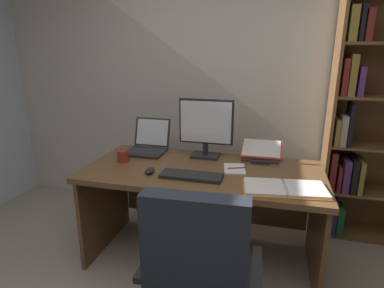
{
  "coord_description": "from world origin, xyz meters",
  "views": [
    {
      "loc": [
        0.42,
        -0.97,
        1.58
      ],
      "look_at": [
        -0.12,
        1.1,
        0.94
      ],
      "focal_mm": 29.97,
      "sensor_mm": 36.0,
      "label": 1
    }
  ],
  "objects_px": {
    "open_binder": "(285,188)",
    "notepad": "(235,169)",
    "pen": "(237,168)",
    "monitor": "(206,129)",
    "laptop": "(148,145)",
    "computer_mouse": "(150,171)",
    "coffee_mug": "(123,156)",
    "bookshelf": "(370,126)",
    "desk": "(205,190)",
    "reading_stand_with_book": "(261,151)",
    "keyboard": "(191,176)"
  },
  "relations": [
    {
      "from": "notepad",
      "to": "monitor",
      "type": "bearing_deg",
      "value": 139.12
    },
    {
      "from": "desk",
      "to": "notepad",
      "type": "relative_size",
      "value": 8.1
    },
    {
      "from": "monitor",
      "to": "pen",
      "type": "height_order",
      "value": "monitor"
    },
    {
      "from": "open_binder",
      "to": "notepad",
      "type": "height_order",
      "value": "open_binder"
    },
    {
      "from": "keyboard",
      "to": "computer_mouse",
      "type": "distance_m",
      "value": 0.3
    },
    {
      "from": "monitor",
      "to": "notepad",
      "type": "distance_m",
      "value": 0.42
    },
    {
      "from": "open_binder",
      "to": "notepad",
      "type": "relative_size",
      "value": 2.57
    },
    {
      "from": "bookshelf",
      "to": "laptop",
      "type": "distance_m",
      "value": 1.83
    },
    {
      "from": "bookshelf",
      "to": "monitor",
      "type": "xyz_separation_m",
      "value": [
        -1.28,
        -0.42,
        -0.0
      ]
    },
    {
      "from": "computer_mouse",
      "to": "keyboard",
      "type": "bearing_deg",
      "value": 0.0
    },
    {
      "from": "laptop",
      "to": "pen",
      "type": "height_order",
      "value": "laptop"
    },
    {
      "from": "desk",
      "to": "notepad",
      "type": "bearing_deg",
      "value": -7.83
    },
    {
      "from": "bookshelf",
      "to": "computer_mouse",
      "type": "distance_m",
      "value": 1.81
    },
    {
      "from": "monitor",
      "to": "open_binder",
      "type": "distance_m",
      "value": 0.82
    },
    {
      "from": "computer_mouse",
      "to": "open_binder",
      "type": "relative_size",
      "value": 0.19
    },
    {
      "from": "laptop",
      "to": "reading_stand_with_book",
      "type": "xyz_separation_m",
      "value": [
        0.94,
        0.04,
        0.01
      ]
    },
    {
      "from": "monitor",
      "to": "open_binder",
      "type": "relative_size",
      "value": 0.86
    },
    {
      "from": "laptop",
      "to": "keyboard",
      "type": "relative_size",
      "value": 0.81
    },
    {
      "from": "desk",
      "to": "open_binder",
      "type": "distance_m",
      "value": 0.68
    },
    {
      "from": "bookshelf",
      "to": "monitor",
      "type": "distance_m",
      "value": 1.34
    },
    {
      "from": "computer_mouse",
      "to": "notepad",
      "type": "distance_m",
      "value": 0.61
    },
    {
      "from": "laptop",
      "to": "keyboard",
      "type": "xyz_separation_m",
      "value": [
        0.5,
        -0.46,
        -0.04
      ]
    },
    {
      "from": "desk",
      "to": "open_binder",
      "type": "xyz_separation_m",
      "value": [
        0.57,
        -0.3,
        0.21
      ]
    },
    {
      "from": "monitor",
      "to": "pen",
      "type": "distance_m",
      "value": 0.42
    },
    {
      "from": "reading_stand_with_book",
      "to": "monitor",
      "type": "bearing_deg",
      "value": -173.48
    },
    {
      "from": "open_binder",
      "to": "notepad",
      "type": "xyz_separation_m",
      "value": [
        -0.34,
        0.27,
        -0.01
      ]
    },
    {
      "from": "keyboard",
      "to": "pen",
      "type": "distance_m",
      "value": 0.36
    },
    {
      "from": "computer_mouse",
      "to": "pen",
      "type": "height_order",
      "value": "computer_mouse"
    },
    {
      "from": "open_binder",
      "to": "coffee_mug",
      "type": "distance_m",
      "value": 1.22
    },
    {
      "from": "coffee_mug",
      "to": "reading_stand_with_book",
      "type": "bearing_deg",
      "value": 17.69
    },
    {
      "from": "open_binder",
      "to": "pen",
      "type": "distance_m",
      "value": 0.43
    },
    {
      "from": "computer_mouse",
      "to": "coffee_mug",
      "type": "height_order",
      "value": "coffee_mug"
    },
    {
      "from": "monitor",
      "to": "laptop",
      "type": "distance_m",
      "value": 0.53
    },
    {
      "from": "reading_stand_with_book",
      "to": "open_binder",
      "type": "height_order",
      "value": "reading_stand_with_book"
    },
    {
      "from": "bookshelf",
      "to": "reading_stand_with_book",
      "type": "xyz_separation_m",
      "value": [
        -0.84,
        -0.37,
        -0.17
      ]
    },
    {
      "from": "computer_mouse",
      "to": "pen",
      "type": "xyz_separation_m",
      "value": [
        0.58,
        0.22,
        -0.01
      ]
    },
    {
      "from": "coffee_mug",
      "to": "laptop",
      "type": "bearing_deg",
      "value": 73.16
    },
    {
      "from": "bookshelf",
      "to": "notepad",
      "type": "relative_size",
      "value": 9.67
    },
    {
      "from": "desk",
      "to": "reading_stand_with_book",
      "type": "bearing_deg",
      "value": 32.22
    },
    {
      "from": "laptop",
      "to": "reading_stand_with_book",
      "type": "relative_size",
      "value": 1.09
    },
    {
      "from": "notepad",
      "to": "reading_stand_with_book",
      "type": "bearing_deg",
      "value": 58.45
    },
    {
      "from": "reading_stand_with_book",
      "to": "notepad",
      "type": "xyz_separation_m",
      "value": [
        -0.17,
        -0.28,
        -0.06
      ]
    },
    {
      "from": "desk",
      "to": "computer_mouse",
      "type": "distance_m",
      "value": 0.48
    },
    {
      "from": "pen",
      "to": "notepad",
      "type": "bearing_deg",
      "value": 180.0
    },
    {
      "from": "notepad",
      "to": "pen",
      "type": "distance_m",
      "value": 0.02
    },
    {
      "from": "computer_mouse",
      "to": "reading_stand_with_book",
      "type": "distance_m",
      "value": 0.89
    },
    {
      "from": "notepad",
      "to": "pen",
      "type": "relative_size",
      "value": 1.5
    },
    {
      "from": "reading_stand_with_book",
      "to": "notepad",
      "type": "relative_size",
      "value": 1.5
    },
    {
      "from": "computer_mouse",
      "to": "reading_stand_with_book",
      "type": "height_order",
      "value": "reading_stand_with_book"
    },
    {
      "from": "coffee_mug",
      "to": "monitor",
      "type": "bearing_deg",
      "value": 25.16
    }
  ]
}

